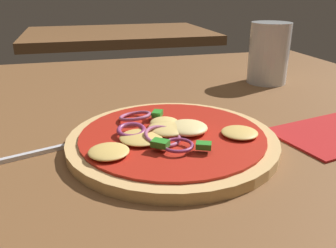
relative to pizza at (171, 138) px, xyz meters
The scene contains 6 objects.
dining_table 0.06m from the pizza, 154.90° to the left, with size 1.13×1.05×0.04m.
pizza is the anchor object (origin of this frame).
fork 0.15m from the pizza, behind, with size 0.18×0.07×0.01m.
beer_glass 0.35m from the pizza, 42.13° to the left, with size 0.08×0.08×0.12m.
napkin 0.22m from the pizza, ahead, with size 0.18×0.13×0.00m.
background_table 1.15m from the pizza, 85.76° to the left, with size 0.77×0.52×0.04m.
Camera 1 is at (-0.06, -0.39, 0.22)m, focal length 37.19 mm.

